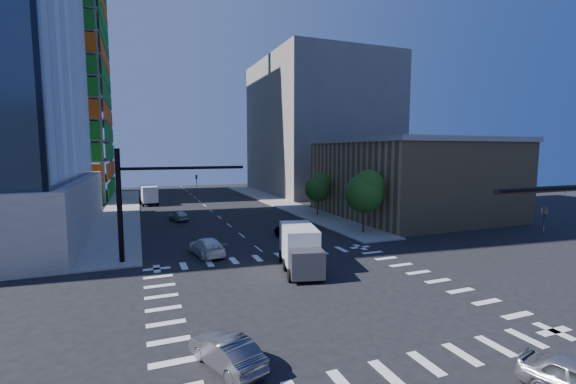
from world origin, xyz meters
name	(u,v)px	position (x,y,z in m)	size (l,w,h in m)	color
ground	(314,294)	(0.00, 0.00, 0.00)	(160.00, 160.00, 0.00)	black
road_markings	(314,293)	(0.00, 0.00, 0.01)	(20.00, 20.00, 0.01)	silver
sidewalk_ne	(280,203)	(12.50, 40.00, 0.07)	(5.00, 60.00, 0.15)	gray
sidewalk_nw	(122,211)	(-12.50, 40.00, 0.07)	(5.00, 60.00, 0.15)	gray
construction_building	(29,63)	(-27.41, 61.93, 24.61)	(25.16, 34.50, 70.60)	slate
commercial_building	(410,177)	(25.00, 22.00, 5.31)	(20.50, 22.50, 10.60)	#907C54
bg_building_ne	(319,127)	(27.00, 55.00, 14.00)	(24.00, 30.00, 28.00)	slate
signal_mast_nw	(140,194)	(-10.00, 11.50, 5.49)	(10.20, 0.40, 9.00)	black
tree_south	(366,191)	(12.63, 13.90, 4.69)	(4.16, 4.16, 6.82)	#382316
tree_north	(319,187)	(12.93, 25.90, 3.99)	(3.54, 3.52, 5.78)	#382316
car_nb_far	(297,232)	(4.88, 14.48, 0.71)	(2.36, 5.12, 1.42)	black
car_sb_near	(207,247)	(-4.78, 11.56, 0.74)	(2.08, 5.11, 1.48)	silver
car_sb_mid	(179,216)	(-5.33, 29.34, 0.64)	(1.52, 3.77, 1.28)	#A6A7AD
car_sb_cross	(226,352)	(-6.93, -6.15, 0.67)	(1.41, 4.05, 1.33)	#515156
box_truck_near	(301,252)	(1.05, 4.53, 1.42)	(3.96, 6.55, 3.21)	black
box_truck_far	(149,196)	(-8.50, 46.93, 1.39)	(2.97, 6.15, 3.14)	black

